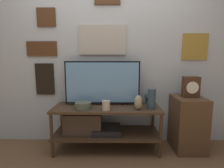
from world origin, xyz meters
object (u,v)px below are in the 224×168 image
at_px(television, 102,83).
at_px(vase_wide_bowl, 83,105).
at_px(vase_urn_stoneware, 138,102).
at_px(mantel_clock, 191,87).
at_px(vase_tall_ceramic, 151,99).
at_px(candle_jar, 106,105).
at_px(decorative_bust, 148,98).

height_order(television, vase_wide_bowl, television).
xyz_separation_m(vase_wide_bowl, vase_urn_stoneware, (0.69, -0.02, 0.05)).
xyz_separation_m(vase_urn_stoneware, mantel_clock, (0.70, 0.14, 0.17)).
bearing_deg(vase_wide_bowl, mantel_clock, 5.09).
bearing_deg(mantel_clock, vase_urn_stoneware, -168.46).
xyz_separation_m(vase_tall_ceramic, vase_urn_stoneware, (-0.17, -0.03, -0.04)).
bearing_deg(candle_jar, vase_wide_bowl, 168.79).
height_order(vase_wide_bowl, mantel_clock, mantel_clock).
distance_m(television, vase_wide_bowl, 0.40).
relative_size(vase_urn_stoneware, decorative_bust, 1.19).
height_order(vase_urn_stoneware, mantel_clock, mantel_clock).
distance_m(vase_tall_ceramic, candle_jar, 0.58).
distance_m(vase_urn_stoneware, mantel_clock, 0.73).
xyz_separation_m(television, mantel_clock, (1.16, -0.08, -0.05)).
bearing_deg(television, vase_wide_bowl, -139.38).
xyz_separation_m(vase_wide_bowl, mantel_clock, (1.39, 0.12, 0.22)).
bearing_deg(candle_jar, vase_tall_ceramic, 7.27).
bearing_deg(vase_urn_stoneware, mantel_clock, 11.54).
relative_size(television, vase_tall_ceramic, 3.94).
bearing_deg(decorative_bust, mantel_clock, -14.51).
bearing_deg(mantel_clock, television, 176.27).
relative_size(television, decorative_bust, 6.58).
bearing_deg(vase_urn_stoneware, vase_tall_ceramic, 11.40).
bearing_deg(mantel_clock, candle_jar, -170.63).
xyz_separation_m(decorative_bust, mantel_clock, (0.52, -0.13, 0.17)).
relative_size(television, vase_urn_stoneware, 5.55).
bearing_deg(vase_wide_bowl, vase_urn_stoneware, -1.62).
xyz_separation_m(vase_tall_ceramic, candle_jar, (-0.57, -0.07, -0.07)).
distance_m(television, candle_jar, 0.36).
relative_size(vase_tall_ceramic, candle_jar, 2.11).
xyz_separation_m(candle_jar, decorative_bust, (0.58, 0.32, 0.03)).
height_order(television, decorative_bust, television).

